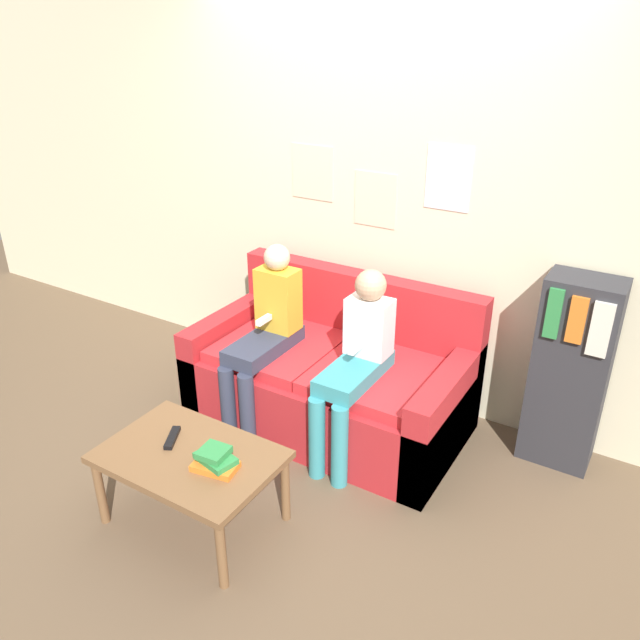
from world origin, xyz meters
TOP-DOWN VIEW (x-y plane):
  - ground_plane at (0.00, 0.00)m, footprint 10.00×10.00m
  - wall_back at (-0.00, 1.08)m, footprint 8.00×0.06m
  - couch at (0.00, 0.56)m, footprint 1.62×0.87m
  - coffee_table at (-0.13, -0.55)m, footprint 0.84×0.57m
  - person_left at (-0.33, 0.35)m, footprint 0.24×0.59m
  - person_right at (0.27, 0.34)m, footprint 0.24×0.59m
  - tv_remote at (-0.28, -0.51)m, footprint 0.12×0.17m
  - book_stack at (0.04, -0.56)m, footprint 0.23×0.17m
  - bookshelf at (1.27, 0.90)m, footprint 0.38×0.28m

SIDE VIEW (x-z plane):
  - ground_plane at x=0.00m, z-range 0.00..0.00m
  - couch at x=0.00m, z-range -0.14..0.72m
  - coffee_table at x=-0.13m, z-range 0.16..0.56m
  - tv_remote at x=-0.28m, z-range 0.41..0.43m
  - book_stack at x=0.04m, z-range 0.40..0.50m
  - bookshelf at x=1.27m, z-range 0.00..1.10m
  - person_right at x=0.27m, z-range 0.07..1.14m
  - person_left at x=-0.33m, z-range 0.06..1.17m
  - wall_back at x=0.00m, z-range 0.00..2.60m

